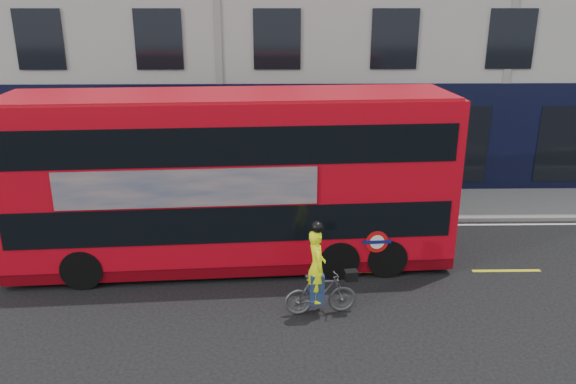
{
  "coord_description": "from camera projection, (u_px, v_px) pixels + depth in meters",
  "views": [
    {
      "loc": [
        2.01,
        -11.68,
        6.71
      ],
      "look_at": [
        2.27,
        2.42,
        1.91
      ],
      "focal_mm": 35.0,
      "sensor_mm": 36.0,
      "label": 1
    }
  ],
  "objects": [
    {
      "name": "cyclist",
      "position": [
        319.0,
        283.0,
        12.5
      ],
      "size": [
        1.68,
        0.67,
        2.24
      ],
      "rotation": [
        0.0,
        0.0,
        0.12
      ],
      "color": "#4F5255",
      "rests_on": "ground"
    },
    {
      "name": "kerb",
      "position": [
        215.0,
        221.0,
        17.89
      ],
      "size": [
        60.0,
        0.12,
        0.13
      ],
      "primitive_type": "cube",
      "color": "gray",
      "rests_on": "ground"
    },
    {
      "name": "lane_dashes",
      "position": [
        202.0,
        273.0,
        14.6
      ],
      "size": [
        58.0,
        0.12,
        0.01
      ],
      "primitive_type": null,
      "color": "yellow",
      "rests_on": "ground"
    },
    {
      "name": "bus",
      "position": [
        233.0,
        179.0,
        14.52
      ],
      "size": [
        11.48,
        3.31,
        4.57
      ],
      "rotation": [
        0.0,
        0.0,
        0.07
      ],
      "color": "red",
      "rests_on": "ground"
    },
    {
      "name": "ground",
      "position": [
        193.0,
        303.0,
        13.18
      ],
      "size": [
        120.0,
        120.0,
        0.0
      ],
      "primitive_type": "plane",
      "color": "black",
      "rests_on": "ground"
    },
    {
      "name": "road_edge_line",
      "position": [
        215.0,
        227.0,
        17.63
      ],
      "size": [
        58.0,
        0.1,
        0.01
      ],
      "primitive_type": "cube",
      "color": "silver",
      "rests_on": "ground"
    },
    {
      "name": "pavement",
      "position": [
        220.0,
        205.0,
        19.31
      ],
      "size": [
        60.0,
        3.0,
        0.12
      ],
      "primitive_type": "cube",
      "color": "gray",
      "rests_on": "ground"
    }
  ]
}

